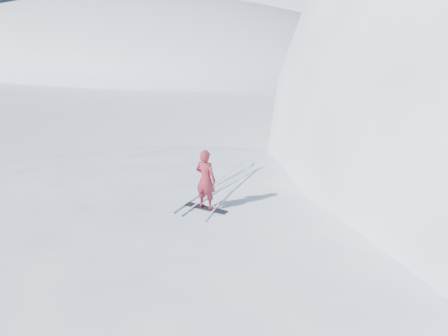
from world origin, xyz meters
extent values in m
ellipsoid|color=white|center=(1.00, 3.00, 0.00)|extent=(36.00, 28.00, 4.80)
ellipsoid|color=white|center=(-70.00, 60.00, 0.00)|extent=(120.00, 70.00, 28.00)
ellipsoid|color=white|center=(-40.00, 110.00, 0.00)|extent=(140.00, 90.00, 36.00)
ellipsoid|color=white|center=(-4.00, -2.00, 0.00)|extent=(6.00, 5.40, 0.80)
ellipsoid|color=white|center=(-2.00, 6.00, 0.00)|extent=(7.00, 6.30, 1.00)
cube|color=black|center=(-1.05, 3.27, 2.41)|extent=(1.48, 0.41, 0.02)
imported|color=maroon|center=(-1.05, 3.27, 3.39)|extent=(0.74, 0.53, 1.93)
ellipsoid|color=white|center=(-50.17, 39.37, 0.00)|extent=(10.16, 8.13, 7.11)
cube|color=silver|center=(-2.20, 5.30, 2.42)|extent=(1.08, 5.92, 0.04)
cube|color=silver|center=(-1.80, 5.30, 2.42)|extent=(0.98, 5.94, 0.04)
cube|color=silver|center=(-1.37, 5.30, 2.42)|extent=(1.84, 5.75, 0.04)
camera|label=1|loc=(6.92, -6.93, 8.08)|focal=35.00mm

